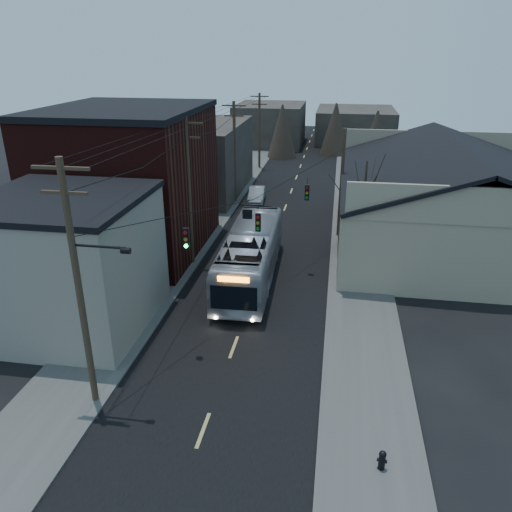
# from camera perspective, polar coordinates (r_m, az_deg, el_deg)

# --- Properties ---
(ground) EXTENTS (160.00, 160.00, 0.00)m
(ground) POSITION_cam_1_polar(r_m,az_deg,el_deg) (19.64, -7.69, -23.02)
(ground) COLOR black
(ground) RESTS_ON ground
(road_surface) EXTENTS (9.00, 110.00, 0.02)m
(road_surface) POSITION_cam_1_polar(r_m,az_deg,el_deg) (45.42, 3.08, 4.80)
(road_surface) COLOR black
(road_surface) RESTS_ON ground
(sidewalk_left) EXTENTS (4.00, 110.00, 0.12)m
(sidewalk_left) POSITION_cam_1_polar(r_m,az_deg,el_deg) (46.52, -4.93, 5.25)
(sidewalk_left) COLOR #474744
(sidewalk_left) RESTS_ON ground
(sidewalk_right) EXTENTS (4.00, 110.00, 0.12)m
(sidewalk_right) POSITION_cam_1_polar(r_m,az_deg,el_deg) (45.22, 11.32, 4.37)
(sidewalk_right) COLOR #474744
(sidewalk_right) RESTS_ON ground
(building_clapboard) EXTENTS (8.00, 8.00, 7.00)m
(building_clapboard) POSITION_cam_1_polar(r_m,az_deg,el_deg) (27.88, -20.68, -0.92)
(building_clapboard) COLOR gray
(building_clapboard) RESTS_ON ground
(building_brick) EXTENTS (10.00, 12.00, 10.00)m
(building_brick) POSITION_cam_1_polar(r_m,az_deg,el_deg) (37.16, -14.24, 8.06)
(building_brick) COLOR black
(building_brick) RESTS_ON ground
(building_left_far) EXTENTS (9.00, 14.00, 7.00)m
(building_left_far) POSITION_cam_1_polar(r_m,az_deg,el_deg) (52.02, -6.71, 10.98)
(building_left_far) COLOR #302B26
(building_left_far) RESTS_ON ground
(warehouse) EXTENTS (16.16, 20.60, 7.73)m
(warehouse) POSITION_cam_1_polar(r_m,az_deg,el_deg) (40.50, 20.99, 5.03)
(warehouse) COLOR gray
(warehouse) RESTS_ON ground
(building_far_left) EXTENTS (10.00, 12.00, 6.00)m
(building_far_left) POSITION_cam_1_polar(r_m,az_deg,el_deg) (79.45, 1.63, 14.82)
(building_far_left) COLOR #302B26
(building_far_left) RESTS_ON ground
(building_far_right) EXTENTS (12.00, 14.00, 5.00)m
(building_far_right) POSITION_cam_1_polar(r_m,az_deg,el_deg) (83.80, 11.24, 14.49)
(building_far_right) COLOR #302B26
(building_far_right) RESTS_ON ground
(bare_tree) EXTENTS (0.40, 0.40, 7.20)m
(bare_tree) POSITION_cam_1_polar(r_m,az_deg,el_deg) (34.63, 12.10, 4.77)
(bare_tree) COLOR black
(bare_tree) RESTS_ON ground
(utility_lines) EXTENTS (11.24, 45.28, 10.50)m
(utility_lines) POSITION_cam_1_polar(r_m,az_deg,el_deg) (38.97, -2.36, 9.33)
(utility_lines) COLOR #382B1E
(utility_lines) RESTS_ON ground
(bus) EXTENTS (3.25, 12.49, 3.46)m
(bus) POSITION_cam_1_polar(r_m,az_deg,el_deg) (31.89, -0.64, 0.13)
(bus) COLOR #A1A4AC
(bus) RESTS_ON ground
(parked_car) EXTENTS (1.79, 4.28, 1.38)m
(parked_car) POSITION_cam_1_polar(r_m,az_deg,el_deg) (49.14, 0.09, 7.06)
(parked_car) COLOR #999CA0
(parked_car) RESTS_ON ground
(fire_hydrant) EXTENTS (0.38, 0.27, 0.78)m
(fire_hydrant) POSITION_cam_1_polar(r_m,az_deg,el_deg) (19.58, 14.22, -21.61)
(fire_hydrant) COLOR black
(fire_hydrant) RESTS_ON sidewalk_right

